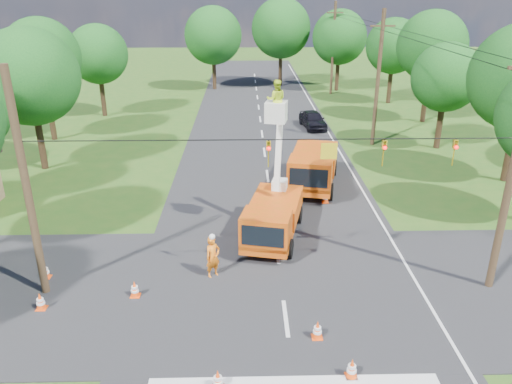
{
  "coord_description": "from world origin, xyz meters",
  "views": [
    {
      "loc": [
        -1.46,
        -15.21,
        11.36
      ],
      "look_at": [
        -0.95,
        6.06,
        2.6
      ],
      "focal_mm": 35.0,
      "sensor_mm": 36.0,
      "label": 1
    }
  ],
  "objects_px": {
    "ground_worker": "(213,257)",
    "tree_right_e": "(394,46)",
    "traffic_cone_4": "(135,289)",
    "tree_right_d": "(432,46)",
    "distant_car": "(313,120)",
    "traffic_cone_5": "(40,301)",
    "traffic_cone_3": "(325,197)",
    "tree_left_d": "(30,77)",
    "tree_left_f": "(98,54)",
    "traffic_cone_0": "(218,380)",
    "traffic_cone_7": "(323,161)",
    "traffic_cone_1": "(352,369)",
    "tree_far_b": "(281,28)",
    "traffic_cone_2": "(291,212)",
    "tree_left_e": "(42,57)",
    "tree_far_a": "(213,36)",
    "pole_right_mid": "(378,78)",
    "pole_right_far": "(333,48)",
    "bucket_truck": "(273,208)",
    "traffic_cone_8": "(317,330)",
    "second_truck": "(313,167)",
    "tree_right_c": "(446,77)",
    "tree_far_c": "(339,37)",
    "pole_left": "(27,188)"
  },
  "relations": [
    {
      "from": "tree_left_d",
      "to": "tree_left_f",
      "type": "bearing_deg",
      "value": 89.24
    },
    {
      "from": "traffic_cone_3",
      "to": "tree_right_d",
      "type": "bearing_deg",
      "value": 57.43
    },
    {
      "from": "pole_right_mid",
      "to": "tree_left_f",
      "type": "xyz_separation_m",
      "value": [
        -23.3,
        10.0,
        0.58
      ]
    },
    {
      "from": "traffic_cone_0",
      "to": "tree_far_c",
      "type": "relative_size",
      "value": 0.08
    },
    {
      "from": "distant_car",
      "to": "traffic_cone_5",
      "type": "relative_size",
      "value": 6.09
    },
    {
      "from": "traffic_cone_0",
      "to": "traffic_cone_7",
      "type": "bearing_deg",
      "value": 73.05
    },
    {
      "from": "tree_right_d",
      "to": "pole_right_mid",
      "type": "bearing_deg",
      "value": -131.99
    },
    {
      "from": "tree_right_d",
      "to": "tree_far_b",
      "type": "relative_size",
      "value": 0.94
    },
    {
      "from": "bucket_truck",
      "to": "traffic_cone_4",
      "type": "relative_size",
      "value": 10.72
    },
    {
      "from": "distant_car",
      "to": "tree_left_e",
      "type": "distance_m",
      "value": 22.25
    },
    {
      "from": "ground_worker",
      "to": "tree_left_e",
      "type": "height_order",
      "value": "tree_left_e"
    },
    {
      "from": "ground_worker",
      "to": "tree_right_e",
      "type": "relative_size",
      "value": 0.21
    },
    {
      "from": "traffic_cone_8",
      "to": "tree_left_d",
      "type": "height_order",
      "value": "tree_left_d"
    },
    {
      "from": "traffic_cone_4",
      "to": "tree_left_d",
      "type": "height_order",
      "value": "tree_left_d"
    },
    {
      "from": "traffic_cone_0",
      "to": "ground_worker",
      "type": "bearing_deg",
      "value": 94.4
    },
    {
      "from": "traffic_cone_3",
      "to": "tree_right_d",
      "type": "distance_m",
      "value": 22.66
    },
    {
      "from": "bucket_truck",
      "to": "ground_worker",
      "type": "height_order",
      "value": "bucket_truck"
    },
    {
      "from": "traffic_cone_3",
      "to": "traffic_cone_7",
      "type": "bearing_deg",
      "value": 82.81
    },
    {
      "from": "traffic_cone_7",
      "to": "tree_left_e",
      "type": "distance_m",
      "value": 22.69
    },
    {
      "from": "bucket_truck",
      "to": "traffic_cone_4",
      "type": "xyz_separation_m",
      "value": [
        -5.71,
        -4.84,
        -1.27
      ]
    },
    {
      "from": "traffic_cone_7",
      "to": "pole_right_mid",
      "type": "height_order",
      "value": "pole_right_mid"
    },
    {
      "from": "traffic_cone_2",
      "to": "tree_left_f",
      "type": "bearing_deg",
      "value": 124.02
    },
    {
      "from": "ground_worker",
      "to": "traffic_cone_2",
      "type": "height_order",
      "value": "ground_worker"
    },
    {
      "from": "traffic_cone_7",
      "to": "tree_right_c",
      "type": "bearing_deg",
      "value": 23.39
    },
    {
      "from": "tree_left_d",
      "to": "tree_left_e",
      "type": "relative_size",
      "value": 0.98
    },
    {
      "from": "traffic_cone_4",
      "to": "tree_right_d",
      "type": "xyz_separation_m",
      "value": [
        20.64,
        27.42,
        6.32
      ]
    },
    {
      "from": "tree_left_e",
      "to": "pole_right_mid",
      "type": "bearing_deg",
      "value": -4.52
    },
    {
      "from": "pole_right_mid",
      "to": "tree_left_d",
      "type": "bearing_deg",
      "value": -167.99
    },
    {
      "from": "tree_right_e",
      "to": "traffic_cone_2",
      "type": "bearing_deg",
      "value": -114.43
    },
    {
      "from": "distant_car",
      "to": "traffic_cone_8",
      "type": "distance_m",
      "value": 28.32
    },
    {
      "from": "tree_left_e",
      "to": "tree_far_a",
      "type": "distance_m",
      "value": 24.09
    },
    {
      "from": "traffic_cone_0",
      "to": "traffic_cone_1",
      "type": "height_order",
      "value": "same"
    },
    {
      "from": "distant_car",
      "to": "tree_right_c",
      "type": "xyz_separation_m",
      "value": [
        8.72,
        -5.99,
        4.58
      ]
    },
    {
      "from": "tree_left_d",
      "to": "tree_right_e",
      "type": "xyz_separation_m",
      "value": [
        28.8,
        20.0,
        -0.31
      ]
    },
    {
      "from": "distant_car",
      "to": "traffic_cone_2",
      "type": "xyz_separation_m",
      "value": [
        -3.54,
        -18.3,
        -0.38
      ]
    },
    {
      "from": "pole_left",
      "to": "traffic_cone_1",
      "type": "bearing_deg",
      "value": -23.94
    },
    {
      "from": "pole_right_far",
      "to": "tree_left_d",
      "type": "distance_m",
      "value": 34.33
    },
    {
      "from": "bucket_truck",
      "to": "tree_far_a",
      "type": "bearing_deg",
      "value": 109.68
    },
    {
      "from": "traffic_cone_8",
      "to": "tree_left_d",
      "type": "distance_m",
      "value": 24.85
    },
    {
      "from": "traffic_cone_2",
      "to": "tree_far_c",
      "type": "height_order",
      "value": "tree_far_c"
    },
    {
      "from": "traffic_cone_2",
      "to": "tree_far_a",
      "type": "bearing_deg",
      "value": 99.29
    },
    {
      "from": "distant_car",
      "to": "traffic_cone_3",
      "type": "bearing_deg",
      "value": -102.84
    },
    {
      "from": "bucket_truck",
      "to": "traffic_cone_2",
      "type": "height_order",
      "value": "bucket_truck"
    },
    {
      "from": "second_truck",
      "to": "pole_left",
      "type": "height_order",
      "value": "pole_left"
    },
    {
      "from": "second_truck",
      "to": "ground_worker",
      "type": "relative_size",
      "value": 3.78
    },
    {
      "from": "traffic_cone_5",
      "to": "pole_right_mid",
      "type": "bearing_deg",
      "value": 50.04
    },
    {
      "from": "tree_left_f",
      "to": "tree_far_b",
      "type": "distance_m",
      "value": 23.3
    },
    {
      "from": "traffic_cone_7",
      "to": "tree_far_a",
      "type": "distance_m",
      "value": 29.98
    },
    {
      "from": "second_truck",
      "to": "tree_right_c",
      "type": "xyz_separation_m",
      "value": [
        10.53,
        7.87,
        4.02
      ]
    },
    {
      "from": "tree_right_e",
      "to": "traffic_cone_3",
      "type": "bearing_deg",
      "value": -112.14
    }
  ]
}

